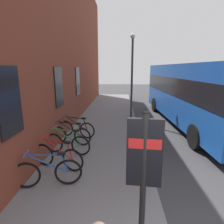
# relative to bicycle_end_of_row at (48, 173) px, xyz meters

# --- Properties ---
(ground) EXTENTS (60.00, 60.00, 0.00)m
(ground) POSITION_rel_bicycle_end_of_row_xyz_m (3.80, -3.81, -0.51)
(ground) COLOR #38383A
(sidewalk_pavement) EXTENTS (24.00, 3.50, 0.12)m
(sidewalk_pavement) POSITION_rel_bicycle_end_of_row_xyz_m (5.80, -1.06, -0.45)
(sidewalk_pavement) COLOR slate
(sidewalk_pavement) RESTS_ON ground
(station_facade) EXTENTS (22.00, 0.65, 9.59)m
(station_facade) POSITION_rel_bicycle_end_of_row_xyz_m (6.79, 0.99, 4.28)
(station_facade) COLOR brown
(station_facade) RESTS_ON ground
(bicycle_end_of_row) EXTENTS (0.52, 1.75, 0.97)m
(bicycle_end_of_row) POSITION_rel_bicycle_end_of_row_xyz_m (0.00, 0.00, 0.00)
(bicycle_end_of_row) COLOR black
(bicycle_end_of_row) RESTS_ON sidewalk_pavement
(bicycle_leaning_wall) EXTENTS (0.67, 1.70, 0.97)m
(bicycle_leaning_wall) POSITION_rel_bicycle_end_of_row_xyz_m (0.91, 0.03, 0.00)
(bicycle_leaning_wall) COLOR black
(bicycle_leaning_wall) RESTS_ON sidewalk_pavement
(bicycle_nearest_sign) EXTENTS (0.54, 1.75, 0.97)m
(bicycle_nearest_sign) POSITION_rel_bicycle_end_of_row_xyz_m (1.93, 0.03, 0.00)
(bicycle_nearest_sign) COLOR black
(bicycle_nearest_sign) RESTS_ON sidewalk_pavement
(bicycle_mid_rack) EXTENTS (0.51, 1.75, 0.97)m
(bicycle_mid_rack) POSITION_rel_bicycle_end_of_row_xyz_m (2.81, 0.15, 0.00)
(bicycle_mid_rack) COLOR black
(bicycle_mid_rack) RESTS_ON sidewalk_pavement
(bicycle_beside_lamp) EXTENTS (0.61, 1.73, 0.97)m
(bicycle_beside_lamp) POSITION_rel_bicycle_end_of_row_xyz_m (3.63, 0.09, 0.00)
(bicycle_beside_lamp) COLOR black
(bicycle_beside_lamp) RESTS_ON sidewalk_pavement
(transit_info_sign) EXTENTS (0.14, 0.56, 2.40)m
(transit_info_sign) POSITION_rel_bicycle_end_of_row_xyz_m (-1.62, -2.23, 1.21)
(transit_info_sign) COLOR black
(transit_info_sign) RESTS_ON sidewalk_pavement
(city_bus) EXTENTS (10.63, 3.14, 3.35)m
(city_bus) POSITION_rel_bicycle_end_of_row_xyz_m (6.28, -5.81, 1.41)
(city_bus) COLOR #1951B2
(city_bus) RESTS_ON ground
(pedestrian_near_bus) EXTENTS (0.49, 0.47, 1.58)m
(pedestrian_near_bus) POSITION_rel_bicycle_end_of_row_xyz_m (0.48, -2.44, 0.58)
(pedestrian_near_bus) COLOR maroon
(pedestrian_near_bus) RESTS_ON sidewalk_pavement
(street_lamp) EXTENTS (0.28, 0.28, 4.90)m
(street_lamp) POSITION_rel_bicycle_end_of_row_xyz_m (6.82, -2.51, 2.53)
(street_lamp) COLOR #333338
(street_lamp) RESTS_ON sidewalk_pavement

